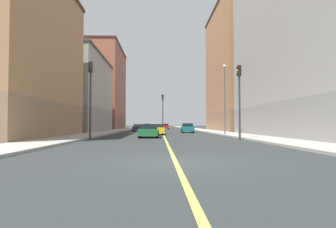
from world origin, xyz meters
name	(u,v)px	position (x,y,z in m)	size (l,w,h in m)	color
ground_plane	(175,161)	(0.00, 0.00, 0.00)	(400.00, 400.00, 0.00)	#292E2E
sidewalk_left	(201,130)	(8.40, 49.00, 0.07)	(3.50, 168.00, 0.15)	#9E9B93
sidewalk_right	(121,130)	(-8.40, 49.00, 0.07)	(3.50, 168.00, 0.15)	#9E9B93
lane_center_stripe	(161,130)	(0.00, 49.00, 0.01)	(0.16, 154.00, 0.01)	#E5D14C
building_left_near	(310,32)	(14.44, 17.18, 10.39)	(8.89, 25.35, 20.76)	gray
building_left_mid	(238,69)	(14.44, 42.89, 11.81)	(8.89, 21.78, 23.60)	#8F6B4F
building_right_corner	(13,54)	(-14.44, 17.04, 7.96)	(8.89, 18.07, 15.91)	#8F6B4F
building_right_midblock	(77,93)	(-14.44, 38.69, 6.53)	(8.89, 20.54, 13.03)	gray
building_right_distant	(104,88)	(-14.44, 62.59, 10.42)	(8.89, 20.89, 20.82)	brown
traffic_light_left_near	(239,92)	(6.23, 13.55, 4.05)	(0.40, 0.32, 6.29)	#2D2D2D
traffic_light_right_near	(90,90)	(-6.26, 13.55, 4.18)	(0.40, 0.32, 6.52)	#2D2D2D
traffic_light_median_far	(163,108)	(0.12, 37.94, 4.07)	(0.40, 0.32, 6.32)	#2D2D2D
street_lamp_left_near	(225,93)	(7.25, 23.13, 5.05)	(0.36, 0.36, 8.22)	#4C4C51
car_red	(165,126)	(1.16, 62.10, 0.68)	(1.81, 3.94, 1.38)	red
car_yellow	(156,130)	(-0.83, 24.29, 0.64)	(1.93, 4.11, 1.32)	gold
car_green	(149,131)	(-1.52, 17.66, 0.64)	(1.92, 3.95, 1.32)	#1E6B38
car_teal	(187,128)	(3.80, 32.76, 0.70)	(1.89, 4.19, 1.42)	#196670
car_black	(139,128)	(-3.83, 36.65, 0.63)	(1.89, 4.36, 1.28)	black
car_blue	(147,126)	(-3.58, 61.28, 0.68)	(1.98, 4.66, 1.37)	#23389E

